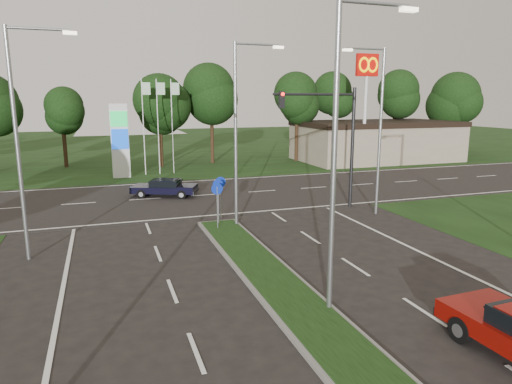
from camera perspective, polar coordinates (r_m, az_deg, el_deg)
name	(u,v)px	position (r m, az deg, el deg)	size (l,w,h in m)	color
verge_far	(146,149)	(61.05, -13.59, 5.24)	(160.00, 50.00, 0.02)	black
cross_road	(191,196)	(30.64, -8.11, -0.52)	(160.00, 12.00, 0.02)	black
median_kerb	(337,347)	(12.60, 10.15, -18.50)	(2.00, 26.00, 0.12)	slate
commercial_building	(376,141)	(49.93, 14.76, 6.16)	(16.00, 9.00, 4.00)	gray
streetlight_median_near	(341,144)	(13.22, 10.55, 5.90)	(2.53, 0.22, 9.00)	gray
streetlight_median_far	(239,125)	(22.46, -2.08, 8.32)	(2.53, 0.22, 9.00)	gray
streetlight_left_far	(22,133)	(19.73, -27.23, 6.62)	(2.53, 0.22, 9.00)	gray
streetlight_right_far	(377,123)	(25.80, 14.93, 8.35)	(2.53, 0.22, 9.00)	gray
traffic_signal	(333,129)	(26.71, 9.60, 7.76)	(5.10, 0.42, 7.00)	black
median_signs	(219,193)	(23.02, -4.69, -0.09)	(1.16, 1.76, 2.38)	gray
gas_pylon	(123,139)	(38.69, -16.34, 6.41)	(5.80, 1.26, 8.00)	silver
mcdonalds_sign	(367,81)	(44.22, 13.66, 13.34)	(2.20, 0.47, 10.40)	silver
treeline_far	(159,94)	(45.75, -12.06, 11.89)	(6.00, 6.00, 9.90)	black
navy_sedan	(165,187)	(30.73, -11.33, 0.57)	(4.49, 3.21, 1.14)	black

